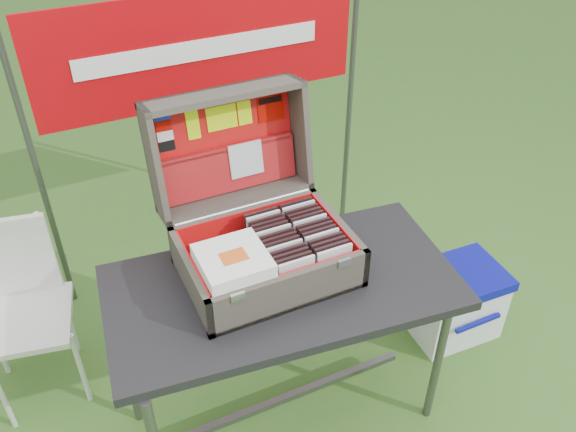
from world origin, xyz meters
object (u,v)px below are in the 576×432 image
chair (25,323)px  cardboard_box (364,279)px  table (283,356)px  suitcase (259,203)px  cooler (455,302)px

chair → cardboard_box: chair is taller
table → cardboard_box: 0.87m
suitcase → cardboard_box: suitcase is taller
chair → cardboard_box: size_ratio=2.48×
cooler → chair: size_ratio=0.51×
table → cooler: 1.04m
cardboard_box → cooler: bearing=-45.7°
cooler → chair: (-1.96, 0.52, 0.24)m
cooler → chair: bearing=167.6°
suitcase → cardboard_box: (0.72, 0.34, -0.94)m
table → chair: size_ratio=1.53×
suitcase → cardboard_box: size_ratio=1.80×
suitcase → cooler: size_ratio=1.42×
cooler → cardboard_box: 0.48m
table → cardboard_box: table is taller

